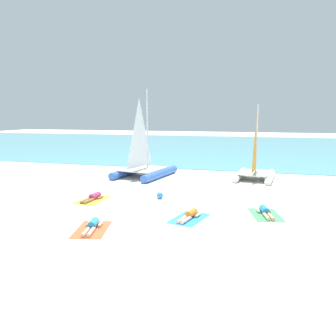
# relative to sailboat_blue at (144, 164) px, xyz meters

# --- Properties ---
(ground_plane) EXTENTS (120.00, 120.00, 0.00)m
(ground_plane) POSITION_rel_sailboat_blue_xyz_m (2.59, 1.12, -0.85)
(ground_plane) COLOR white
(ocean_water) EXTENTS (120.00, 40.00, 0.05)m
(ocean_water) POSITION_rel_sailboat_blue_xyz_m (2.59, 23.58, -0.83)
(ocean_water) COLOR #5BB2C1
(ocean_water) RESTS_ON ground
(sailboat_blue) EXTENTS (3.51, 4.79, 5.71)m
(sailboat_blue) POSITION_rel_sailboat_blue_xyz_m (0.00, 0.00, 0.00)
(sailboat_blue) COLOR blue
(sailboat_blue) RESTS_ON ground
(sailboat_white) EXTENTS (2.64, 3.83, 4.75)m
(sailboat_white) POSITION_rel_sailboat_blue_xyz_m (7.10, 1.03, -0.14)
(sailboat_white) COLOR white
(sailboat_white) RESTS_ON ground
(towel_leftmost) EXTENTS (1.25, 1.98, 0.01)m
(towel_leftmost) POSITION_rel_sailboat_blue_xyz_m (-0.30, -6.45, -0.84)
(towel_leftmost) COLOR yellow
(towel_leftmost) RESTS_ON ground
(sunbather_leftmost) EXTENTS (0.57, 1.57, 0.30)m
(sunbather_leftmost) POSITION_rel_sailboat_blue_xyz_m (-0.29, -6.39, -0.72)
(sunbather_leftmost) COLOR #D83372
(sunbather_leftmost) RESTS_ON towel_leftmost
(towel_center_left) EXTENTS (1.52, 2.11, 0.01)m
(towel_center_left) POSITION_rel_sailboat_blue_xyz_m (1.70, -10.19, -0.84)
(towel_center_left) COLOR #EA5933
(towel_center_left) RESTS_ON ground
(sunbather_center_left) EXTENTS (0.75, 1.56, 0.30)m
(sunbather_center_left) POSITION_rel_sailboat_blue_xyz_m (1.68, -10.12, -0.72)
(sunbather_center_left) COLOR #268CCC
(sunbather_center_left) RESTS_ON towel_center_left
(towel_center_right) EXTENTS (1.50, 2.10, 0.01)m
(towel_center_right) POSITION_rel_sailboat_blue_xyz_m (4.78, -8.01, -0.84)
(towel_center_right) COLOR #338CD8
(towel_center_right) RESTS_ON ground
(sunbather_center_right) EXTENTS (0.74, 1.56, 0.30)m
(sunbather_center_right) POSITION_rel_sailboat_blue_xyz_m (4.79, -7.94, -0.72)
(sunbather_center_right) COLOR orange
(sunbather_center_right) RESTS_ON towel_center_right
(towel_rightmost) EXTENTS (1.51, 2.10, 0.01)m
(towel_rightmost) POSITION_rel_sailboat_blue_xyz_m (7.70, -6.70, -0.84)
(towel_rightmost) COLOR #4CB266
(towel_rightmost) RESTS_ON ground
(sunbather_rightmost) EXTENTS (0.75, 1.56, 0.30)m
(sunbather_rightmost) POSITION_rel_sailboat_blue_xyz_m (7.68, -6.64, -0.72)
(sunbather_rightmost) COLOR #268CCC
(sunbather_rightmost) RESTS_ON towel_rightmost
(beach_ball) EXTENTS (0.33, 0.33, 0.33)m
(beach_ball) POSITION_rel_sailboat_blue_xyz_m (2.75, -5.32, -0.69)
(beach_ball) COLOR #337FE5
(beach_ball) RESTS_ON ground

